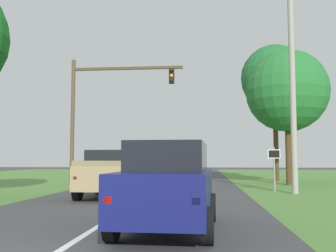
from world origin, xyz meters
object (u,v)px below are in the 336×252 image
object	(u,v)px
red_suv_near	(169,184)
utility_pole_right	(292,82)
pickup_truck_lead	(112,173)
traffic_light	(101,102)
oak_tree_right	(287,91)
keep_moving_sign	(274,163)
extra_tree_1	(274,78)

from	to	relation	value
red_suv_near	utility_pole_right	world-z (taller)	utility_pole_right
pickup_truck_lead	traffic_light	size ratio (longest dim) A/B	0.62
pickup_truck_lead	oak_tree_right	bearing A→B (deg)	44.58
red_suv_near	oak_tree_right	xyz separation A→B (m)	(6.05, 16.29, 4.86)
oak_tree_right	pickup_truck_lead	bearing A→B (deg)	-135.42
keep_moving_sign	oak_tree_right	size ratio (longest dim) A/B	0.26
red_suv_near	traffic_light	bearing A→B (deg)	110.80
utility_pole_right	extra_tree_1	size ratio (longest dim) A/B	1.03
traffic_light	keep_moving_sign	distance (m)	11.14
utility_pole_right	oak_tree_right	bearing A→B (deg)	80.63
utility_pole_right	extra_tree_1	distance (m)	11.45
traffic_light	red_suv_near	bearing A→B (deg)	-69.20
keep_moving_sign	extra_tree_1	distance (m)	12.08
pickup_truck_lead	extra_tree_1	distance (m)	17.68
red_suv_near	traffic_light	xyz separation A→B (m)	(-5.56, 14.63, 4.06)
red_suv_near	utility_pole_right	distance (m)	11.75
red_suv_near	extra_tree_1	distance (m)	22.78
keep_moving_sign	pickup_truck_lead	bearing A→B (deg)	-154.76
red_suv_near	extra_tree_1	bearing A→B (deg)	73.72
oak_tree_right	utility_pole_right	distance (m)	6.62
oak_tree_right	keep_moving_sign	bearing A→B (deg)	-108.34
red_suv_near	keep_moving_sign	bearing A→B (deg)	68.60
red_suv_near	oak_tree_right	distance (m)	18.04
red_suv_near	traffic_light	size ratio (longest dim) A/B	0.60
traffic_light	pickup_truck_lead	bearing A→B (deg)	-70.99
red_suv_near	utility_pole_right	xyz separation A→B (m)	(4.97, 9.79, 4.19)
keep_moving_sign	oak_tree_right	xyz separation A→B (m)	(1.84, 5.54, 4.49)
oak_tree_right	traffic_light	bearing A→B (deg)	-171.86
pickup_truck_lead	extra_tree_1	world-z (taller)	extra_tree_1
pickup_truck_lead	keep_moving_sign	distance (m)	8.03
keep_moving_sign	utility_pole_right	distance (m)	4.01
traffic_light	oak_tree_right	xyz separation A→B (m)	(11.60, 1.66, 0.80)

